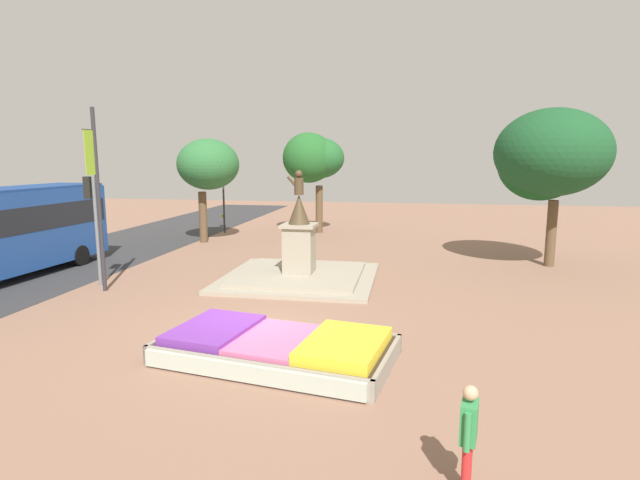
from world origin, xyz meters
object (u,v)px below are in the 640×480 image
object	(u,v)px
flower_planter	(277,348)
statue_monument	(299,265)
traffic_light_far_corner	(222,191)
banner_pole	(98,197)
traffic_light_mid_block	(93,210)
pedestrian_with_handbag	(468,433)

from	to	relation	value
flower_planter	statue_monument	size ratio (longest dim) A/B	1.00
traffic_light_far_corner	banner_pole	bearing A→B (deg)	-86.00
traffic_light_mid_block	banner_pole	world-z (taller)	banner_pole
flower_planter	traffic_light_far_corner	bearing A→B (deg)	114.52
flower_planter	pedestrian_with_handbag	distance (m)	5.69
traffic_light_far_corner	traffic_light_mid_block	bearing A→B (deg)	-88.86
traffic_light_far_corner	pedestrian_with_handbag	distance (m)	26.42
pedestrian_with_handbag	traffic_light_far_corner	bearing A→B (deg)	118.45
statue_monument	pedestrian_with_handbag	distance (m)	12.95
flower_planter	pedestrian_with_handbag	xyz separation A→B (m)	(3.87, -4.13, 0.63)
banner_pole	flower_planter	bearing A→B (deg)	-32.29
traffic_light_mid_block	banner_pole	bearing A→B (deg)	-43.76
statue_monument	banner_pole	bearing A→B (deg)	-155.78
flower_planter	traffic_light_far_corner	size ratio (longest dim) A/B	1.53
flower_planter	banner_pole	xyz separation A→B (m)	(-7.70, 4.86, 3.09)
traffic_light_far_corner	banner_pole	distance (m)	14.24
banner_pole	pedestrian_with_handbag	world-z (taller)	banner_pole
statue_monument	banner_pole	xyz separation A→B (m)	(-6.50, -2.92, 2.80)
traffic_light_far_corner	statue_monument	bearing A→B (deg)	-56.38
banner_pole	statue_monument	bearing A→B (deg)	24.22
traffic_light_mid_block	traffic_light_far_corner	bearing A→B (deg)	91.14
traffic_light_mid_block	pedestrian_with_handbag	world-z (taller)	traffic_light_mid_block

